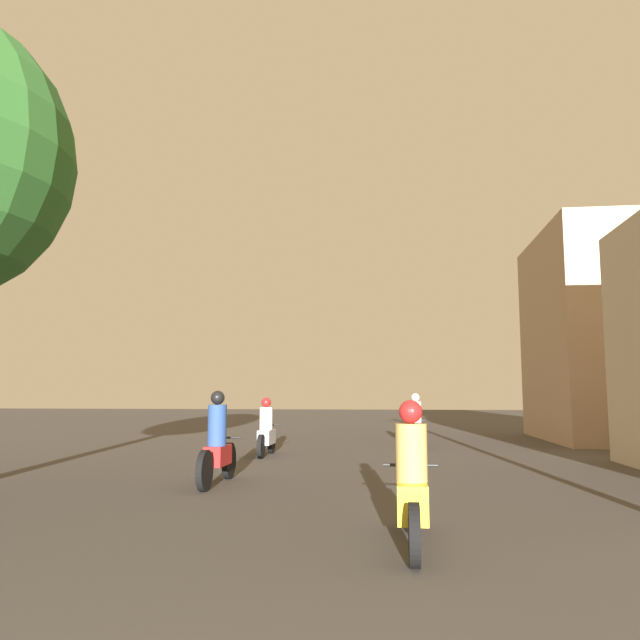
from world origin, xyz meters
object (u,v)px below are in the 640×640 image
(motorcycle_red, at_px, (218,447))
(motorcycle_silver, at_px, (266,432))
(motorcycle_yellow, at_px, (412,488))
(motorcycle_white, at_px, (416,426))
(building_right_far, at_px, (628,335))

(motorcycle_red, xyz_separation_m, motorcycle_silver, (-0.18, 4.97, -0.06))
(motorcycle_yellow, bearing_deg, motorcycle_white, 82.47)
(motorcycle_yellow, distance_m, motorcycle_white, 11.78)
(motorcycle_white, bearing_deg, building_right_far, 24.71)
(building_right_far, bearing_deg, motorcycle_silver, -150.25)
(motorcycle_silver, relative_size, motorcycle_white, 0.91)
(motorcycle_yellow, height_order, motorcycle_red, motorcycle_red)
(motorcycle_yellow, xyz_separation_m, motorcycle_white, (0.42, 11.77, 0.02))
(motorcycle_silver, bearing_deg, motorcycle_red, -78.41)
(motorcycle_red, bearing_deg, motorcycle_white, 69.17)
(motorcycle_silver, xyz_separation_m, motorcycle_white, (3.79, 2.81, 0.04))
(motorcycle_white, bearing_deg, motorcycle_yellow, -93.07)
(motorcycle_red, bearing_deg, motorcycle_yellow, -47.26)
(motorcycle_red, bearing_deg, motorcycle_silver, 96.17)
(motorcycle_white, bearing_deg, motorcycle_silver, -144.52)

